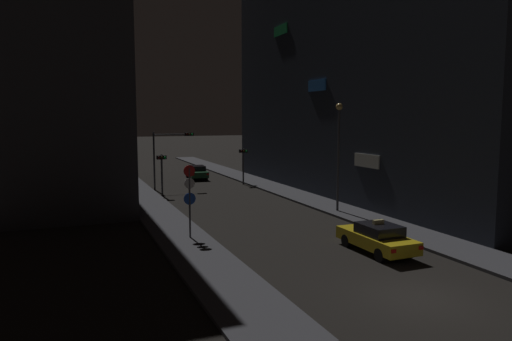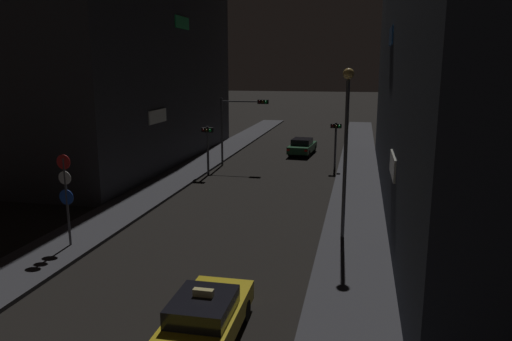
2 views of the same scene
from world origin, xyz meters
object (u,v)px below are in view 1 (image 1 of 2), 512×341
object	(u,v)px
traffic_light_overhead	(169,148)
traffic_light_right_kerb	(243,159)
traffic_light_left_kerb	(162,166)
far_car	(197,172)
taxi	(377,238)
street_lamp_near_block	(339,142)
sign_pole_left	(190,194)

from	to	relation	value
traffic_light_overhead	traffic_light_right_kerb	size ratio (longest dim) A/B	1.48
traffic_light_left_kerb	traffic_light_right_kerb	xyz separation A→B (m)	(8.61, 3.91, 0.03)
far_car	taxi	bearing A→B (deg)	-88.17
taxi	traffic_light_overhead	world-z (taller)	traffic_light_overhead
traffic_light_overhead	street_lamp_near_block	xyz separation A→B (m)	(8.42, -14.93, 1.10)
taxi	traffic_light_right_kerb	world-z (taller)	traffic_light_right_kerb
traffic_light_overhead	street_lamp_near_block	distance (m)	17.18
sign_pole_left	street_lamp_near_block	xyz separation A→B (m)	(11.12, 3.40, 2.40)
traffic_light_left_kerb	traffic_light_right_kerb	bearing A→B (deg)	24.42
sign_pole_left	traffic_light_left_kerb	bearing A→B (deg)	84.86
far_car	sign_pole_left	size ratio (longest dim) A/B	1.19
taxi	street_lamp_near_block	world-z (taller)	street_lamp_near_block
street_lamp_near_block	traffic_light_right_kerb	bearing A→B (deg)	94.44
taxi	traffic_light_right_kerb	bearing A→B (deg)	84.90
taxi	sign_pole_left	xyz separation A→B (m)	(-7.77, 5.65, 1.72)
traffic_light_overhead	sign_pole_left	world-z (taller)	traffic_light_overhead
traffic_light_right_kerb	sign_pole_left	distance (m)	21.16
far_car	traffic_light_right_kerb	xyz separation A→B (m)	(3.13, -5.79, 1.80)
traffic_light_overhead	street_lamp_near_block	size ratio (longest dim) A/B	0.72
traffic_light_overhead	traffic_light_left_kerb	distance (m)	4.02
traffic_light_overhead	sign_pole_left	size ratio (longest dim) A/B	1.35
far_car	sign_pole_left	xyz separation A→B (m)	(-6.81, -24.46, 1.72)
taxi	traffic_light_right_kerb	size ratio (longest dim) A/B	1.27
traffic_light_right_kerb	street_lamp_near_block	xyz separation A→B (m)	(1.19, -15.27, 2.32)
traffic_light_overhead	sign_pole_left	distance (m)	18.58
traffic_light_overhead	traffic_light_left_kerb	xyz separation A→B (m)	(-1.38, -3.57, -1.25)
taxi	sign_pole_left	bearing A→B (deg)	143.95
taxi	street_lamp_near_block	bearing A→B (deg)	69.67
traffic_light_left_kerb	sign_pole_left	world-z (taller)	sign_pole_left
traffic_light_left_kerb	traffic_light_right_kerb	distance (m)	9.46
far_car	street_lamp_near_block	xyz separation A→B (m)	(4.32, -21.06, 4.12)
traffic_light_overhead	traffic_light_right_kerb	distance (m)	7.35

